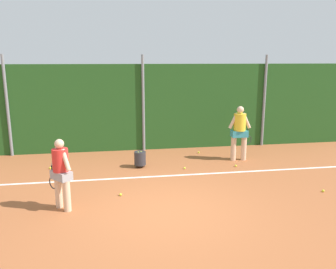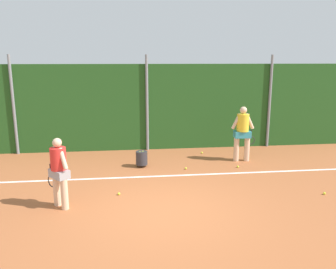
# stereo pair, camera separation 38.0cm
# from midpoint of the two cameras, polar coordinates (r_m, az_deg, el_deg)

# --- Properties ---
(ground_plane) EXTENTS (24.68, 24.68, 0.00)m
(ground_plane) POSITION_cam_midpoint_polar(r_m,az_deg,el_deg) (9.23, -3.16, -8.45)
(ground_plane) COLOR #A85B33
(hedge_fence_backdrop) EXTENTS (16.04, 0.25, 3.13)m
(hedge_fence_backdrop) POSITION_cam_midpoint_polar(r_m,az_deg,el_deg) (12.54, -5.10, 4.53)
(hedge_fence_backdrop) COLOR #23511E
(hedge_fence_backdrop) RESTS_ON ground_plane
(fence_post_left) EXTENTS (0.10, 0.10, 3.46)m
(fence_post_left) POSITION_cam_midpoint_polar(r_m,az_deg,el_deg) (12.87, -26.12, 4.25)
(fence_post_left) COLOR gray
(fence_post_left) RESTS_ON ground_plane
(fence_post_center) EXTENTS (0.10, 0.10, 3.46)m
(fence_post_center) POSITION_cam_midpoint_polar(r_m,az_deg,el_deg) (12.34, -5.05, 5.18)
(fence_post_center) COLOR gray
(fence_post_center) RESTS_ON ground_plane
(fence_post_right) EXTENTS (0.10, 0.10, 3.46)m
(fence_post_right) POSITION_cam_midpoint_polar(r_m,az_deg,el_deg) (13.48, 15.05, 5.42)
(fence_post_right) COLOR gray
(fence_post_right) RESTS_ON ground_plane
(court_baseline_paint) EXTENTS (11.72, 0.10, 0.01)m
(court_baseline_paint) POSITION_cam_midpoint_polar(r_m,az_deg,el_deg) (9.85, -3.57, -7.06)
(court_baseline_paint) COLOR white
(court_baseline_paint) RESTS_ON ground_plane
(player_foreground_near) EXTENTS (0.59, 0.56, 1.62)m
(player_foreground_near) POSITION_cam_midpoint_polar(r_m,az_deg,el_deg) (7.92, -18.84, -5.77)
(player_foreground_near) COLOR beige
(player_foreground_near) RESTS_ON ground_plane
(player_midcourt) EXTENTS (0.83, 0.39, 1.81)m
(player_midcourt) POSITION_cam_midpoint_polar(r_m,az_deg,el_deg) (11.37, 10.97, 0.70)
(player_midcourt) COLOR beige
(player_midcourt) RESTS_ON ground_plane
(ball_hopper) EXTENTS (0.36, 0.36, 0.51)m
(ball_hopper) POSITION_cam_midpoint_polar(r_m,az_deg,el_deg) (10.63, -5.74, -3.98)
(ball_hopper) COLOR #2D2D33
(ball_hopper) RESTS_ON ground_plane
(tennis_ball_0) EXTENTS (0.07, 0.07, 0.07)m
(tennis_ball_0) POSITION_cam_midpoint_polar(r_m,az_deg,el_deg) (10.47, 1.74, -5.66)
(tennis_ball_0) COLOR #CCDB33
(tennis_ball_0) RESTS_ON ground_plane
(tennis_ball_1) EXTENTS (0.07, 0.07, 0.07)m
(tennis_ball_1) POSITION_cam_midpoint_polar(r_m,az_deg,el_deg) (10.87, 10.31, -5.18)
(tennis_ball_1) COLOR #CCDB33
(tennis_ball_1) RESTS_ON ground_plane
(tennis_ball_2) EXTENTS (0.07, 0.07, 0.07)m
(tennis_ball_2) POSITION_cam_midpoint_polar(r_m,az_deg,el_deg) (12.23, 4.27, -3.00)
(tennis_ball_2) COLOR #CCDB33
(tennis_ball_2) RESTS_ON ground_plane
(tennis_ball_3) EXTENTS (0.07, 0.07, 0.07)m
(tennis_ball_3) POSITION_cam_midpoint_polar(r_m,az_deg,el_deg) (9.51, 23.53, -8.66)
(tennis_ball_3) COLOR #CCDB33
(tennis_ball_3) RESTS_ON ground_plane
(tennis_ball_4) EXTENTS (0.07, 0.07, 0.07)m
(tennis_ball_4) POSITION_cam_midpoint_polar(r_m,az_deg,el_deg) (8.62, -9.23, -9.92)
(tennis_ball_4) COLOR #CCDB33
(tennis_ball_4) RESTS_ON ground_plane
(tennis_ball_5) EXTENTS (0.07, 0.07, 0.07)m
(tennis_ball_5) POSITION_cam_midpoint_polar(r_m,az_deg,el_deg) (11.15, -20.08, -5.30)
(tennis_ball_5) COLOR #CCDB33
(tennis_ball_5) RESTS_ON ground_plane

